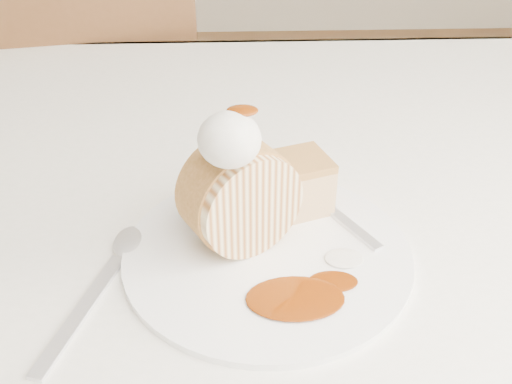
{
  "coord_description": "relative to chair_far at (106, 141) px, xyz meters",
  "views": [
    {
      "loc": [
        -0.07,
        -0.35,
        1.09
      ],
      "look_at": [
        -0.05,
        0.06,
        0.81
      ],
      "focal_mm": 40.0,
      "sensor_mm": 36.0,
      "label": 1
    }
  ],
  "objects": [
    {
      "name": "table",
      "position": [
        0.35,
        -0.56,
        0.17
      ],
      "size": [
        1.4,
        0.9,
        0.75
      ],
      "color": "white",
      "rests_on": "ground"
    },
    {
      "name": "chair_far",
      "position": [
        0.0,
        0.0,
        0.0
      ],
      "size": [
        0.47,
        0.47,
        0.85
      ],
      "rotation": [
        0.0,
        0.0,
        3.32
      ],
      "color": "brown",
      "rests_on": "ground"
    },
    {
      "name": "plate",
      "position": [
        0.31,
        -0.71,
        0.27
      ],
      "size": [
        0.34,
        0.34,
        0.01
      ],
      "primitive_type": "cylinder",
      "rotation": [
        0.0,
        0.0,
        0.34
      ],
      "color": "white",
      "rests_on": "table"
    },
    {
      "name": "roulade_slice",
      "position": [
        0.29,
        -0.7,
        0.32
      ],
      "size": [
        0.11,
        0.1,
        0.1
      ],
      "primitive_type": "cylinder",
      "rotation": [
        1.57,
        0.0,
        0.53
      ],
      "color": "beige",
      "rests_on": "plate"
    },
    {
      "name": "cake_chunk",
      "position": [
        0.35,
        -0.64,
        0.29
      ],
      "size": [
        0.07,
        0.07,
        0.05
      ],
      "primitive_type": "cube",
      "rotation": [
        0.0,
        0.0,
        0.34
      ],
      "color": "#BB8546",
      "rests_on": "plate"
    },
    {
      "name": "whipped_cream",
      "position": [
        0.28,
        -0.72,
        0.39
      ],
      "size": [
        0.05,
        0.05,
        0.05
      ],
      "primitive_type": "ellipsoid",
      "color": "white",
      "rests_on": "roulade_slice"
    },
    {
      "name": "caramel_drizzle",
      "position": [
        0.29,
        -0.71,
        0.42
      ],
      "size": [
        0.03,
        0.02,
        0.01
      ],
      "primitive_type": "ellipsoid",
      "color": "#692704",
      "rests_on": "whipped_cream"
    },
    {
      "name": "caramel_pool",
      "position": [
        0.33,
        -0.78,
        0.27
      ],
      "size": [
        0.1,
        0.08,
        0.0
      ],
      "primitive_type": null,
      "rotation": [
        0.0,
        0.0,
        0.34
      ],
      "color": "#692704",
      "rests_on": "plate"
    },
    {
      "name": "fork",
      "position": [
        0.39,
        -0.67,
        0.27
      ],
      "size": [
        0.1,
        0.15,
        0.0
      ],
      "primitive_type": "cube",
      "rotation": [
        0.0,
        0.0,
        0.51
      ],
      "color": "silver",
      "rests_on": "plate"
    },
    {
      "name": "spoon",
      "position": [
        0.16,
        -0.78,
        0.26
      ],
      "size": [
        0.07,
        0.17,
        0.0
      ],
      "primitive_type": "cube",
      "rotation": [
        0.0,
        0.0,
        -0.29
      ],
      "color": "silver",
      "rests_on": "table"
    }
  ]
}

